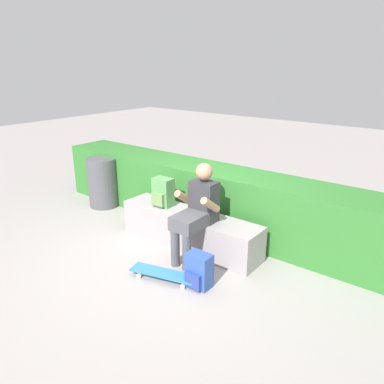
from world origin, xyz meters
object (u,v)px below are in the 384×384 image
object	(u,v)px
skateboard_near_person	(163,274)
trash_bin	(103,182)
person_skater	(197,209)
backpack_on_ground	(199,271)
backpack_on_bench	(163,193)
bench_main	(189,229)

from	to	relation	value
skateboard_near_person	trash_bin	world-z (taller)	trash_bin
skateboard_near_person	trash_bin	distance (m)	2.66
person_skater	backpack_on_ground	world-z (taller)	person_skater
backpack_on_bench	person_skater	bearing A→B (deg)	-15.51
bench_main	person_skater	xyz separation A→B (m)	(0.29, -0.22, 0.43)
person_skater	backpack_on_ground	bearing A→B (deg)	-50.76
skateboard_near_person	backpack_on_ground	world-z (taller)	backpack_on_ground
bench_main	skateboard_near_person	xyz separation A→B (m)	(0.30, -0.86, -0.16)
backpack_on_ground	bench_main	bearing A→B (deg)	134.13
skateboard_near_person	backpack_on_ground	distance (m)	0.44
skateboard_near_person	backpack_on_ground	size ratio (longest dim) A/B	2.06
backpack_on_ground	trash_bin	xyz separation A→B (m)	(-2.79, 0.97, 0.23)
bench_main	trash_bin	distance (m)	2.12
bench_main	trash_bin	xyz separation A→B (m)	(-2.10, 0.25, 0.19)
backpack_on_bench	backpack_on_ground	distance (m)	1.44
bench_main	backpack_on_bench	size ratio (longest dim) A/B	5.18
bench_main	person_skater	bearing A→B (deg)	-37.09
skateboard_near_person	backpack_on_bench	distance (m)	1.28
person_skater	backpack_on_bench	size ratio (longest dim) A/B	3.06
skateboard_near_person	backpack_on_bench	size ratio (longest dim) A/B	2.06
backpack_on_ground	trash_bin	world-z (taller)	trash_bin
backpack_on_ground	trash_bin	size ratio (longest dim) A/B	0.47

